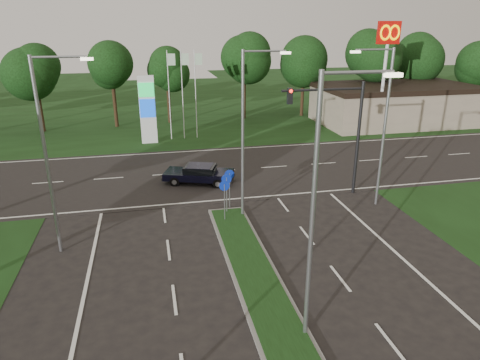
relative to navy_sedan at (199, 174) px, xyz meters
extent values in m
cube|color=black|center=(0.91, 33.18, -0.67)|extent=(160.00, 50.00, 0.02)
cube|color=black|center=(0.91, 2.18, -0.67)|extent=(160.00, 12.00, 0.02)
cube|color=gray|center=(22.91, 14.18, 1.33)|extent=(16.00, 9.00, 4.00)
cylinder|color=gray|center=(1.71, -15.82, 3.83)|extent=(0.16, 0.16, 9.00)
cylinder|color=gray|center=(2.81, -15.82, 8.23)|extent=(2.20, 0.10, 0.10)
cube|color=#FFF2CC|center=(3.91, -15.82, 8.13)|extent=(0.50, 0.22, 0.12)
cylinder|color=gray|center=(1.71, -5.82, 3.83)|extent=(0.16, 0.16, 9.00)
cylinder|color=gray|center=(2.81, -5.82, 8.23)|extent=(2.20, 0.10, 0.10)
cube|color=#FFF2CC|center=(3.91, -5.82, 8.13)|extent=(0.50, 0.22, 0.12)
cylinder|color=gray|center=(-7.59, -7.82, 3.83)|extent=(0.16, 0.16, 9.00)
cylinder|color=gray|center=(-6.49, -7.82, 8.23)|extent=(2.20, 0.10, 0.10)
cube|color=#FFF2CC|center=(-5.39, -7.82, 8.13)|extent=(0.50, 0.22, 0.12)
cylinder|color=gray|center=(9.91, -5.82, 3.83)|extent=(0.16, 0.16, 9.00)
cylinder|color=gray|center=(8.81, -5.82, 8.23)|extent=(2.20, 0.10, 0.10)
cube|color=#FFF2CC|center=(7.71, -5.82, 8.13)|extent=(0.50, 0.22, 0.12)
cylinder|color=black|center=(9.41, -3.82, 2.83)|extent=(0.20, 0.20, 7.00)
cylinder|color=black|center=(6.91, -3.82, 5.93)|extent=(5.00, 0.14, 0.14)
cube|color=black|center=(4.91, -3.82, 5.63)|extent=(0.28, 0.28, 0.90)
sphere|color=#FF190C|center=(4.91, -4.00, 5.93)|extent=(0.20, 0.20, 0.20)
cylinder|color=gray|center=(0.61, -6.32, 0.43)|extent=(0.06, 0.06, 2.20)
cylinder|color=#0C26A5|center=(0.61, -6.32, 1.43)|extent=(0.56, 0.04, 0.56)
cylinder|color=gray|center=(0.91, -5.32, 0.43)|extent=(0.06, 0.06, 2.20)
cylinder|color=#0C26A5|center=(0.91, -5.32, 1.43)|extent=(0.56, 0.04, 0.56)
cylinder|color=gray|center=(1.21, -4.62, 0.43)|extent=(0.06, 0.06, 2.20)
cylinder|color=#0C26A5|center=(1.21, -4.62, 1.43)|extent=(0.56, 0.04, 0.56)
cube|color=silver|center=(-3.09, 11.18, 2.33)|extent=(1.40, 0.30, 6.00)
cube|color=#0CA53F|center=(-3.09, 11.00, 4.13)|extent=(1.30, 0.08, 1.20)
cube|color=#0C3FBF|center=(-3.09, 11.00, 2.53)|extent=(1.30, 0.08, 1.60)
cylinder|color=silver|center=(-1.09, 12.18, 3.33)|extent=(0.08, 0.08, 8.00)
cube|color=#B2D8B2|center=(-0.74, 12.18, 6.53)|extent=(0.70, 0.02, 1.00)
cylinder|color=silver|center=(0.11, 12.18, 3.33)|extent=(0.08, 0.08, 8.00)
cube|color=#B2D8B2|center=(0.46, 12.18, 6.53)|extent=(0.70, 0.02, 1.00)
cylinder|color=silver|center=(1.31, 12.18, 3.33)|extent=(0.08, 0.08, 8.00)
cube|color=#B2D8B2|center=(1.66, 12.18, 6.53)|extent=(0.70, 0.02, 1.00)
cylinder|color=silver|center=(18.91, 10.18, 4.33)|extent=(0.30, 0.30, 10.00)
cube|color=#BF0C07|center=(18.91, 10.18, 8.73)|extent=(2.20, 0.35, 2.00)
torus|color=#FFC600|center=(18.46, 9.96, 8.73)|extent=(1.06, 0.16, 1.06)
torus|color=#FFC600|center=(19.36, 9.96, 8.73)|extent=(1.06, 0.16, 1.06)
cylinder|color=black|center=(0.91, 18.18, 1.53)|extent=(0.36, 0.36, 4.40)
sphere|color=black|center=(0.91, 18.18, 5.83)|extent=(6.00, 6.00, 6.00)
sphere|color=black|center=(1.21, 17.98, 6.83)|extent=(4.80, 4.80, 4.80)
cube|color=black|center=(-0.02, 0.01, -0.10)|extent=(4.91, 3.29, 0.47)
cube|color=black|center=(0.06, -0.02, 0.34)|extent=(2.42, 2.16, 0.43)
cube|color=black|center=(0.06, -0.02, 0.56)|extent=(2.04, 1.95, 0.04)
cylinder|color=black|center=(-1.68, -0.30, -0.35)|extent=(0.67, 0.41, 0.64)
cylinder|color=black|center=(-1.10, 1.30, -0.35)|extent=(0.67, 0.41, 0.64)
cylinder|color=black|center=(1.06, -1.28, -0.35)|extent=(0.67, 0.41, 0.64)
cylinder|color=black|center=(1.63, 0.32, -0.35)|extent=(0.67, 0.41, 0.64)
camera|label=1|loc=(-3.06, -27.16, 9.52)|focal=32.00mm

